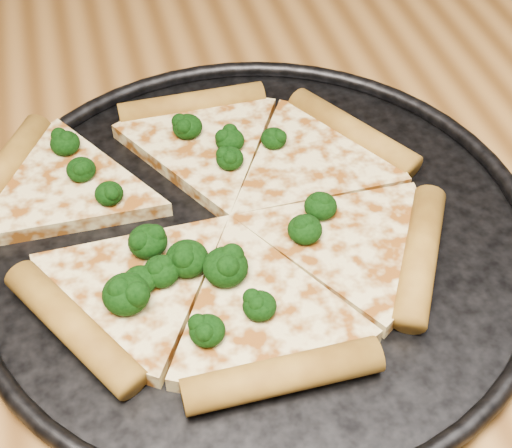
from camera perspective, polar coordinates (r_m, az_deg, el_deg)
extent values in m
cube|color=olive|center=(0.53, -2.56, -6.44)|extent=(1.20, 0.90, 0.04)
cylinder|color=black|center=(0.55, 0.00, -0.94)|extent=(0.39, 0.39, 0.01)
torus|color=black|center=(0.54, 0.00, -0.44)|extent=(0.41, 0.41, 0.01)
cylinder|color=#A77929|center=(0.62, 7.24, 6.83)|extent=(0.08, 0.12, 0.02)
cylinder|color=#A77929|center=(0.64, -4.80, 8.87)|extent=(0.12, 0.02, 0.02)
cylinder|color=#A77929|center=(0.61, -18.41, 3.64)|extent=(0.08, 0.12, 0.02)
cylinder|color=#A77929|center=(0.49, -13.51, -7.46)|extent=(0.08, 0.12, 0.02)
cylinder|color=#A77929|center=(0.46, 2.01, -11.23)|extent=(0.12, 0.02, 0.02)
cylinder|color=#A77929|center=(0.53, 12.18, -2.27)|extent=(0.08, 0.12, 0.02)
ellipsoid|color=black|center=(0.48, 0.27, -6.14)|extent=(0.02, 0.02, 0.02)
ellipsoid|color=black|center=(0.58, -12.96, 4.00)|extent=(0.02, 0.02, 0.02)
ellipsoid|color=black|center=(0.52, 3.68, -0.40)|extent=(0.02, 0.02, 0.02)
ellipsoid|color=black|center=(0.59, 1.33, 6.43)|extent=(0.02, 0.02, 0.02)
ellipsoid|color=black|center=(0.50, -2.30, -3.22)|extent=(0.03, 0.03, 0.02)
ellipsoid|color=black|center=(0.58, -1.97, 4.92)|extent=(0.02, 0.02, 0.02)
ellipsoid|color=black|center=(0.61, -14.09, 5.89)|extent=(0.02, 0.02, 0.02)
ellipsoid|color=black|center=(0.52, -8.10, -1.30)|extent=(0.03, 0.03, 0.02)
ellipsoid|color=black|center=(0.50, -7.09, -3.53)|extent=(0.02, 0.02, 0.02)
ellipsoid|color=black|center=(0.50, -5.18, -2.59)|extent=(0.03, 0.03, 0.02)
ellipsoid|color=black|center=(0.56, -10.94, 2.26)|extent=(0.02, 0.02, 0.02)
ellipsoid|color=black|center=(0.59, -1.97, 6.28)|extent=(0.02, 0.02, 0.02)
ellipsoid|color=black|center=(0.47, -3.68, -7.96)|extent=(0.02, 0.02, 0.02)
ellipsoid|color=black|center=(0.50, -8.68, -4.20)|extent=(0.02, 0.02, 0.02)
ellipsoid|color=black|center=(0.49, -9.70, -5.19)|extent=(0.03, 0.03, 0.02)
ellipsoid|color=black|center=(0.54, 4.85, 1.35)|extent=(0.02, 0.02, 0.02)
ellipsoid|color=black|center=(0.54, 4.90, 1.45)|extent=(0.02, 0.02, 0.02)
ellipsoid|color=black|center=(0.61, -5.16, 7.27)|extent=(0.02, 0.02, 0.02)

